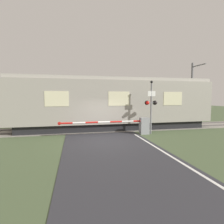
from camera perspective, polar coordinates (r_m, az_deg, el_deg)
ground_plane at (r=10.50m, az=-1.95°, el=-9.05°), size 80.00×80.00×0.00m
track_bed at (r=13.90m, az=-4.56°, el=-5.53°), size 36.00×3.20×0.13m
train at (r=13.92m, az=0.72°, el=2.88°), size 15.43×3.01×4.01m
crossing_barrier at (r=11.99m, az=8.19°, el=-4.27°), size 5.99×0.44×1.14m
signal_post at (r=12.25m, az=12.70°, el=2.64°), size 0.88×0.26×3.65m
catenary_pole at (r=19.23m, az=24.64°, el=6.12°), size 0.20×1.90×5.91m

